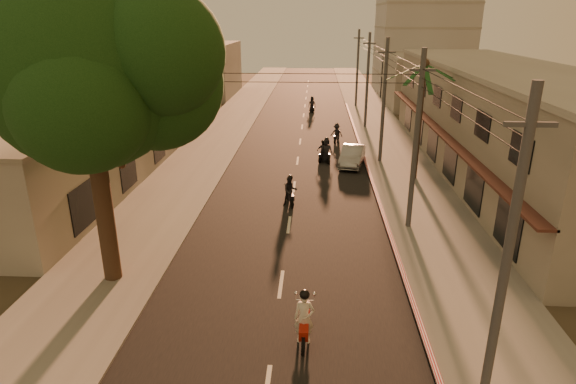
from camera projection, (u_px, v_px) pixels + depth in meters
name	position (u px, v px, depth m)	size (l,w,h in m)	color
ground	(277.00, 312.00, 17.84)	(160.00, 160.00, 0.00)	#383023
road	(298.00, 161.00, 36.59)	(10.00, 140.00, 0.02)	black
sidewalk_right	(397.00, 162.00, 36.18)	(5.00, 140.00, 0.12)	slate
sidewalk_left	(200.00, 159.00, 36.97)	(5.00, 140.00, 0.12)	slate
curb_stripe	(372.00, 182.00, 31.60)	(0.20, 60.00, 0.20)	#B21320
shophouse_row	(501.00, 121.00, 32.73)	(8.80, 34.20, 7.30)	gray
left_building	(77.00, 145.00, 30.82)	(8.20, 24.20, 5.20)	#A4A094
broadleaf_tree	(97.00, 71.00, 17.29)	(9.60, 8.70, 12.10)	black
palm_tree	(424.00, 71.00, 29.97)	(5.00, 5.00, 8.20)	black
utility_poles	(386.00, 74.00, 34.03)	(1.20, 48.26, 9.00)	#38383A
filler_right	(421.00, 81.00, 58.27)	(8.00, 14.00, 6.00)	#A4A094
filler_left_near	(168.00, 100.00, 49.72)	(8.00, 14.00, 4.40)	#A4A094
filler_left_far	(205.00, 69.00, 66.15)	(8.00, 14.00, 7.00)	#A4A094
scooter_red	(304.00, 319.00, 15.98)	(0.76, 2.03, 2.00)	black
scooter_mid_a	(290.00, 191.00, 27.82)	(1.13, 1.81, 1.81)	black
scooter_mid_b	(323.00, 152.00, 36.23)	(1.20, 1.61, 1.67)	black
scooter_far_a	(326.00, 151.00, 36.03)	(1.17, 1.90, 1.91)	black
scooter_far_b	(337.00, 134.00, 41.68)	(1.36, 1.72, 1.73)	black
parked_car	(352.00, 156.00, 35.33)	(2.30, 4.53, 1.42)	#919398
scooter_far_c	(312.00, 105.00, 55.04)	(0.95, 1.86, 1.83)	black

